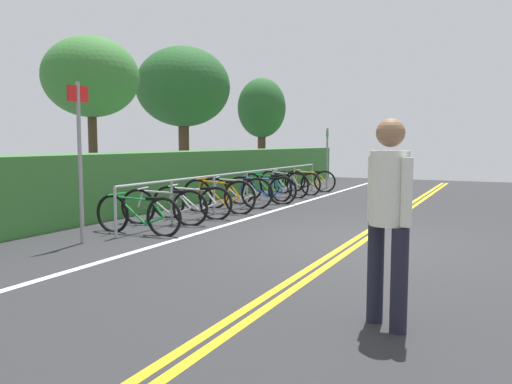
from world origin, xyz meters
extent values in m
cube|color=#2B2B2D|center=(0.00, 0.00, -0.03)|extent=(28.58, 12.72, 0.05)
cube|color=gold|center=(0.00, -0.08, 0.00)|extent=(25.73, 0.10, 0.00)
cube|color=gold|center=(0.00, 0.08, 0.00)|extent=(25.73, 0.10, 0.00)
cube|color=white|center=(0.00, 2.64, 0.00)|extent=(25.73, 0.12, 0.00)
cylinder|color=#9EA0A5|center=(-1.42, 3.61, 0.42)|extent=(0.05, 0.05, 0.83)
cylinder|color=#9EA0A5|center=(0.14, 3.61, 0.42)|extent=(0.05, 0.05, 0.83)
cylinder|color=#9EA0A5|center=(1.70, 3.61, 0.42)|extent=(0.05, 0.05, 0.83)
cylinder|color=#9EA0A5|center=(3.25, 3.61, 0.42)|extent=(0.05, 0.05, 0.83)
cylinder|color=#9EA0A5|center=(4.81, 3.61, 0.42)|extent=(0.05, 0.05, 0.83)
cylinder|color=#9EA0A5|center=(6.37, 3.61, 0.42)|extent=(0.05, 0.05, 0.83)
cylinder|color=#9EA0A5|center=(7.93, 3.61, 0.42)|extent=(0.05, 0.05, 0.83)
cylinder|color=#9EA0A5|center=(3.25, 3.61, 0.83)|extent=(9.34, 0.04, 0.04)
torus|color=black|center=(-0.98, 4.06, 0.31)|extent=(0.09, 0.69, 0.69)
torus|color=black|center=(-0.93, 3.01, 0.31)|extent=(0.09, 0.69, 0.69)
cylinder|color=#198C38|center=(-0.96, 3.67, 0.39)|extent=(0.06, 0.60, 0.47)
cylinder|color=#198C38|center=(-0.96, 3.60, 0.60)|extent=(0.07, 0.72, 0.07)
cylinder|color=#198C38|center=(-0.95, 3.31, 0.38)|extent=(0.04, 0.17, 0.42)
cylinder|color=#198C38|center=(-0.94, 3.19, 0.24)|extent=(0.05, 0.38, 0.18)
cylinder|color=#198C38|center=(-0.94, 3.12, 0.45)|extent=(0.05, 0.26, 0.29)
cylinder|color=#198C38|center=(-0.98, 4.01, 0.46)|extent=(0.04, 0.14, 0.31)
cube|color=black|center=(-0.94, 3.24, 0.61)|extent=(0.09, 0.20, 0.05)
cylinder|color=#198C38|center=(-0.97, 3.96, 0.66)|extent=(0.46, 0.05, 0.03)
torus|color=black|center=(-0.09, 4.22, 0.32)|extent=(0.23, 0.70, 0.70)
torus|color=black|center=(0.17, 3.21, 0.32)|extent=(0.23, 0.70, 0.70)
cylinder|color=silver|center=(0.01, 3.85, 0.41)|extent=(0.18, 0.59, 0.48)
cylinder|color=silver|center=(0.03, 3.78, 0.62)|extent=(0.21, 0.70, 0.07)
cylinder|color=silver|center=(0.10, 3.50, 0.39)|extent=(0.08, 0.17, 0.43)
cylinder|color=silver|center=(0.12, 3.39, 0.25)|extent=(0.13, 0.38, 0.18)
cylinder|color=silver|center=(0.14, 3.32, 0.46)|extent=(0.10, 0.26, 0.30)
cylinder|color=silver|center=(-0.07, 4.17, 0.48)|extent=(0.07, 0.14, 0.32)
cube|color=black|center=(0.11, 3.44, 0.63)|extent=(0.13, 0.21, 0.05)
cylinder|color=silver|center=(-0.06, 4.12, 0.68)|extent=(0.45, 0.14, 0.03)
torus|color=black|center=(0.78, 4.14, 0.32)|extent=(0.22, 0.69, 0.70)
torus|color=black|center=(1.02, 3.16, 0.32)|extent=(0.22, 0.69, 0.70)
cylinder|color=white|center=(0.87, 3.78, 0.40)|extent=(0.17, 0.57, 0.48)
cylinder|color=white|center=(0.89, 3.71, 0.61)|extent=(0.20, 0.68, 0.07)
cylinder|color=white|center=(0.96, 3.44, 0.38)|extent=(0.07, 0.17, 0.43)
cylinder|color=white|center=(0.98, 3.33, 0.25)|extent=(0.12, 0.37, 0.18)
cylinder|color=white|center=(1.00, 3.27, 0.46)|extent=(0.09, 0.25, 0.30)
cylinder|color=white|center=(0.80, 4.09, 0.47)|extent=(0.07, 0.14, 0.32)
cube|color=black|center=(0.97, 3.38, 0.62)|extent=(0.13, 0.21, 0.05)
cylinder|color=white|center=(0.81, 4.05, 0.68)|extent=(0.45, 0.14, 0.03)
torus|color=black|center=(1.88, 4.15, 0.36)|extent=(0.09, 0.77, 0.77)
torus|color=black|center=(1.93, 3.10, 0.36)|extent=(0.09, 0.77, 0.77)
cylinder|color=orange|center=(1.90, 3.76, 0.44)|extent=(0.06, 0.60, 0.53)
cylinder|color=orange|center=(1.90, 3.69, 0.68)|extent=(0.07, 0.72, 0.07)
cylinder|color=orange|center=(1.91, 3.40, 0.43)|extent=(0.04, 0.17, 0.47)
cylinder|color=orange|center=(1.92, 3.28, 0.28)|extent=(0.05, 0.38, 0.19)
cylinder|color=orange|center=(1.92, 3.21, 0.51)|extent=(0.05, 0.26, 0.32)
cylinder|color=orange|center=(1.88, 4.10, 0.52)|extent=(0.04, 0.14, 0.35)
cube|color=black|center=(1.92, 3.33, 0.69)|extent=(0.09, 0.20, 0.05)
cylinder|color=orange|center=(1.88, 4.05, 0.74)|extent=(0.46, 0.05, 0.03)
torus|color=black|center=(2.57, 4.14, 0.35)|extent=(0.30, 0.74, 0.76)
torus|color=black|center=(2.90, 3.16, 0.35)|extent=(0.30, 0.74, 0.76)
cylinder|color=silver|center=(2.69, 3.77, 0.44)|extent=(0.23, 0.58, 0.52)
cylinder|color=silver|center=(2.72, 3.71, 0.67)|extent=(0.26, 0.68, 0.07)
cylinder|color=silver|center=(2.81, 3.44, 0.42)|extent=(0.09, 0.17, 0.47)
cylinder|color=silver|center=(2.85, 3.33, 0.27)|extent=(0.16, 0.37, 0.19)
cylinder|color=silver|center=(2.87, 3.27, 0.50)|extent=(0.12, 0.26, 0.32)
cylinder|color=silver|center=(2.58, 4.09, 0.52)|extent=(0.08, 0.14, 0.35)
cube|color=black|center=(2.83, 3.37, 0.68)|extent=(0.14, 0.22, 0.05)
cylinder|color=silver|center=(2.60, 4.05, 0.74)|extent=(0.44, 0.18, 0.03)
torus|color=black|center=(3.59, 3.96, 0.34)|extent=(0.30, 0.71, 0.73)
torus|color=black|center=(3.96, 2.96, 0.34)|extent=(0.30, 0.71, 0.73)
cylinder|color=#1947B7|center=(3.73, 3.59, 0.42)|extent=(0.24, 0.59, 0.50)
cylinder|color=#1947B7|center=(3.75, 3.52, 0.64)|extent=(0.28, 0.70, 0.07)
cylinder|color=#1947B7|center=(3.85, 3.24, 0.40)|extent=(0.09, 0.18, 0.45)
cylinder|color=#1947B7|center=(3.89, 3.13, 0.26)|extent=(0.17, 0.38, 0.19)
cylinder|color=#1947B7|center=(3.92, 3.07, 0.48)|extent=(0.12, 0.26, 0.31)
cylinder|color=#1947B7|center=(3.61, 3.91, 0.50)|extent=(0.08, 0.14, 0.33)
cube|color=black|center=(3.88, 3.18, 0.65)|extent=(0.14, 0.22, 0.05)
cylinder|color=#1947B7|center=(3.63, 3.86, 0.71)|extent=(0.44, 0.18, 0.03)
torus|color=black|center=(4.83, 4.25, 0.34)|extent=(0.27, 0.73, 0.74)
torus|color=black|center=(4.53, 3.24, 0.34)|extent=(0.27, 0.73, 0.74)
cylinder|color=#198C38|center=(4.72, 3.87, 0.43)|extent=(0.21, 0.58, 0.51)
cylinder|color=#198C38|center=(4.70, 3.81, 0.65)|extent=(0.24, 0.69, 0.07)
cylinder|color=#198C38|center=(4.61, 3.53, 0.41)|extent=(0.08, 0.17, 0.46)
cylinder|color=#198C38|center=(4.58, 3.42, 0.27)|extent=(0.14, 0.37, 0.19)
cylinder|color=#198C38|center=(4.56, 3.35, 0.49)|extent=(0.11, 0.26, 0.31)
cylinder|color=#198C38|center=(4.81, 4.20, 0.51)|extent=(0.07, 0.14, 0.34)
cube|color=black|center=(4.60, 3.46, 0.67)|extent=(0.13, 0.21, 0.05)
cylinder|color=#198C38|center=(4.80, 4.15, 0.72)|extent=(0.45, 0.16, 0.03)
torus|color=black|center=(5.72, 4.12, 0.36)|extent=(0.25, 0.76, 0.77)
torus|color=black|center=(5.46, 3.15, 0.36)|extent=(0.25, 0.76, 0.77)
cylinder|color=silver|center=(5.62, 3.75, 0.45)|extent=(0.18, 0.57, 0.53)
cylinder|color=silver|center=(5.61, 3.69, 0.68)|extent=(0.21, 0.67, 0.07)
cylinder|color=silver|center=(5.54, 3.42, 0.43)|extent=(0.08, 0.17, 0.47)
cylinder|color=silver|center=(5.51, 3.32, 0.28)|extent=(0.13, 0.36, 0.19)
cylinder|color=silver|center=(5.49, 3.25, 0.51)|extent=(0.10, 0.25, 0.32)
cylinder|color=silver|center=(5.71, 4.07, 0.53)|extent=(0.07, 0.14, 0.35)
cube|color=black|center=(5.52, 3.36, 0.69)|extent=(0.13, 0.21, 0.05)
cylinder|color=silver|center=(5.69, 4.02, 0.75)|extent=(0.45, 0.14, 0.03)
torus|color=black|center=(6.54, 4.07, 0.32)|extent=(0.19, 0.70, 0.70)
torus|color=black|center=(6.35, 3.08, 0.32)|extent=(0.19, 0.70, 0.70)
cylinder|color=black|center=(6.47, 3.70, 0.40)|extent=(0.15, 0.57, 0.48)
cylinder|color=black|center=(6.46, 3.63, 0.61)|extent=(0.17, 0.68, 0.07)
cylinder|color=black|center=(6.40, 3.36, 0.38)|extent=(0.07, 0.17, 0.43)
cylinder|color=black|center=(6.38, 3.25, 0.25)|extent=(0.11, 0.36, 0.18)
cylinder|color=black|center=(6.37, 3.19, 0.46)|extent=(0.08, 0.25, 0.30)
cylinder|color=black|center=(6.53, 4.02, 0.47)|extent=(0.06, 0.14, 0.32)
cube|color=black|center=(6.39, 3.30, 0.62)|extent=(0.12, 0.21, 0.05)
cylinder|color=black|center=(6.52, 3.97, 0.68)|extent=(0.46, 0.12, 0.03)
torus|color=black|center=(7.41, 4.00, 0.32)|extent=(0.14, 0.70, 0.70)
torus|color=black|center=(7.52, 3.04, 0.32)|extent=(0.14, 0.70, 0.70)
cylinder|color=yellow|center=(7.45, 3.64, 0.40)|extent=(0.10, 0.55, 0.48)
cylinder|color=yellow|center=(7.46, 3.57, 0.61)|extent=(0.11, 0.66, 0.07)
cylinder|color=yellow|center=(7.49, 3.31, 0.39)|extent=(0.05, 0.16, 0.43)
cylinder|color=yellow|center=(7.50, 3.21, 0.25)|extent=(0.08, 0.35, 0.18)
cylinder|color=yellow|center=(7.51, 3.14, 0.46)|extent=(0.06, 0.24, 0.29)
cylinder|color=yellow|center=(7.42, 3.95, 0.47)|extent=(0.05, 0.13, 0.32)
cube|color=black|center=(7.50, 3.25, 0.62)|extent=(0.10, 0.21, 0.05)
cylinder|color=yellow|center=(7.42, 3.90, 0.68)|extent=(0.46, 0.08, 0.03)
cylinder|color=#1E1E2D|center=(-3.44, -1.07, 0.43)|extent=(0.14, 0.14, 0.87)
cylinder|color=#1E1E2D|center=(-3.62, -1.30, 0.43)|extent=(0.14, 0.14, 0.87)
cylinder|color=silver|center=(-3.53, -1.19, 1.17)|extent=(0.32, 0.32, 0.61)
sphere|color=#8C6647|center=(-3.53, -1.19, 1.63)|extent=(0.23, 0.23, 0.23)
cylinder|color=silver|center=(-3.41, -1.03, 1.16)|extent=(0.09, 0.09, 0.55)
cylinder|color=silver|center=(-3.65, -1.35, 1.16)|extent=(0.09, 0.09, 0.55)
cylinder|color=gray|center=(-1.98, 3.77, 1.23)|extent=(0.06, 0.06, 2.46)
cube|color=red|center=(-1.98, 3.77, 2.28)|extent=(0.36, 0.08, 0.24)
cylinder|color=gray|center=(8.89, 3.42, 1.02)|extent=(0.06, 0.06, 2.03)
cube|color=#198C33|center=(8.89, 3.42, 1.85)|extent=(0.36, 0.09, 0.24)
cube|color=#387533|center=(4.75, 5.55, 0.66)|extent=(18.34, 1.17, 1.32)
cylinder|color=#473323|center=(2.02, 7.34, 1.14)|extent=(0.22, 0.22, 2.28)
ellipsoid|color=#387533|center=(2.02, 7.34, 3.18)|extent=(2.38, 2.38, 1.99)
cylinder|color=#473323|center=(6.60, 7.70, 1.10)|extent=(0.35, 0.35, 2.21)
ellipsoid|color=#235626|center=(6.60, 7.70, 3.39)|extent=(3.13, 3.13, 2.63)
cylinder|color=#473323|center=(11.57, 7.17, 0.94)|extent=(0.33, 0.33, 1.88)
ellipsoid|color=#235626|center=(11.57, 7.17, 2.98)|extent=(2.00, 2.00, 2.46)
camera|label=1|loc=(-7.75, -2.03, 1.55)|focal=35.73mm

